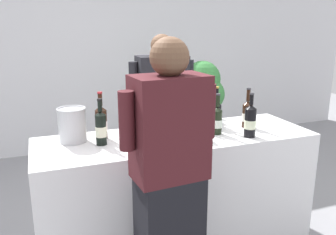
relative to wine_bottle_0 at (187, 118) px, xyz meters
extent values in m
cube|color=white|center=(-0.10, 2.55, 0.36)|extent=(8.00, 0.10, 2.80)
cube|color=white|center=(-0.10, -0.05, -0.58)|extent=(2.06, 0.67, 0.93)
cylinder|color=black|center=(0.00, 0.00, -0.02)|extent=(0.08, 0.08, 0.19)
cone|color=black|center=(0.00, 0.00, 0.08)|extent=(0.08, 0.08, 0.03)
cylinder|color=black|center=(0.00, 0.00, 0.14)|extent=(0.03, 0.03, 0.08)
cylinder|color=#333338|center=(0.00, 0.00, 0.19)|extent=(0.03, 0.03, 0.01)
cylinder|color=black|center=(0.26, 0.04, -0.02)|extent=(0.08, 0.08, 0.19)
cone|color=black|center=(0.26, 0.04, 0.09)|extent=(0.08, 0.08, 0.04)
cylinder|color=black|center=(0.26, 0.04, 0.16)|extent=(0.03, 0.03, 0.10)
cylinder|color=#B79333|center=(0.26, 0.04, 0.21)|extent=(0.03, 0.03, 0.01)
cylinder|color=silver|center=(0.26, 0.04, -0.03)|extent=(0.08, 0.08, 0.07)
cylinder|color=black|center=(-0.45, -0.01, -0.02)|extent=(0.07, 0.07, 0.20)
cone|color=black|center=(-0.45, -0.01, 0.10)|extent=(0.07, 0.07, 0.03)
cylinder|color=black|center=(-0.45, -0.01, 0.15)|extent=(0.03, 0.03, 0.09)
cylinder|color=#333338|center=(-0.45, -0.01, 0.20)|extent=(0.03, 0.03, 0.01)
cylinder|color=white|center=(-0.45, -0.01, -0.03)|extent=(0.07, 0.07, 0.06)
cylinder|color=black|center=(0.20, -0.10, -0.03)|extent=(0.07, 0.07, 0.18)
cone|color=black|center=(0.20, -0.10, 0.08)|extent=(0.07, 0.07, 0.03)
cylinder|color=black|center=(0.20, -0.10, 0.14)|extent=(0.03, 0.03, 0.09)
cylinder|color=#333338|center=(0.20, -0.10, 0.19)|extent=(0.03, 0.03, 0.01)
cylinder|color=silver|center=(0.20, -0.10, -0.04)|extent=(0.07, 0.07, 0.06)
cylinder|color=black|center=(-0.66, -0.04, -0.01)|extent=(0.07, 0.07, 0.21)
cone|color=black|center=(-0.66, -0.04, 0.11)|extent=(0.07, 0.07, 0.03)
cylinder|color=black|center=(-0.66, -0.04, 0.16)|extent=(0.03, 0.03, 0.08)
cylinder|color=black|center=(-0.66, -0.04, 0.20)|extent=(0.03, 0.03, 0.01)
cylinder|color=#E8EDCB|center=(-0.66, -0.04, -0.02)|extent=(0.08, 0.08, 0.07)
cylinder|color=black|center=(0.28, 0.13, -0.01)|extent=(0.07, 0.07, 0.20)
cone|color=black|center=(0.28, 0.13, 0.10)|extent=(0.07, 0.07, 0.03)
cylinder|color=black|center=(0.28, 0.13, 0.16)|extent=(0.03, 0.03, 0.08)
cylinder|color=maroon|center=(0.28, 0.13, 0.21)|extent=(0.03, 0.03, 0.01)
cylinder|color=white|center=(0.28, 0.13, -0.03)|extent=(0.07, 0.07, 0.07)
cylinder|color=black|center=(0.51, -0.03, -0.02)|extent=(0.08, 0.08, 0.19)
cone|color=black|center=(0.51, -0.03, 0.08)|extent=(0.08, 0.08, 0.03)
cylinder|color=black|center=(0.51, -0.03, 0.14)|extent=(0.03, 0.03, 0.09)
cylinder|color=#333338|center=(0.51, -0.03, 0.20)|extent=(0.03, 0.03, 0.01)
cylinder|color=white|center=(0.51, -0.03, -0.03)|extent=(0.08, 0.08, 0.07)
cylinder|color=black|center=(-0.20, -0.11, -0.01)|extent=(0.08, 0.08, 0.21)
cone|color=black|center=(-0.20, -0.11, 0.11)|extent=(0.08, 0.08, 0.04)
cylinder|color=black|center=(-0.20, -0.11, 0.18)|extent=(0.03, 0.03, 0.10)
cylinder|color=maroon|center=(-0.20, -0.11, 0.23)|extent=(0.04, 0.04, 0.01)
cylinder|color=black|center=(-0.63, 0.09, -0.01)|extent=(0.08, 0.08, 0.21)
cone|color=black|center=(-0.63, 0.09, 0.11)|extent=(0.08, 0.08, 0.03)
cylinder|color=black|center=(-0.63, 0.09, 0.17)|extent=(0.03, 0.03, 0.09)
cylinder|color=maroon|center=(-0.63, 0.09, 0.22)|extent=(0.04, 0.04, 0.01)
cylinder|color=silver|center=(-0.63, 0.09, -0.02)|extent=(0.09, 0.09, 0.08)
cylinder|color=black|center=(0.10, 0.04, -0.03)|extent=(0.08, 0.08, 0.18)
cone|color=black|center=(0.10, 0.04, 0.09)|extent=(0.08, 0.08, 0.04)
cylinder|color=black|center=(0.10, 0.04, 0.14)|extent=(0.03, 0.03, 0.08)
cylinder|color=maroon|center=(0.10, 0.04, 0.19)|extent=(0.03, 0.03, 0.01)
cylinder|color=black|center=(-0.12, -0.01, -0.02)|extent=(0.08, 0.08, 0.20)
cone|color=black|center=(-0.12, -0.01, 0.10)|extent=(0.08, 0.08, 0.03)
cylinder|color=black|center=(-0.12, -0.01, 0.16)|extent=(0.03, 0.03, 0.10)
cylinder|color=black|center=(-0.12, -0.01, 0.22)|extent=(0.03, 0.03, 0.01)
cylinder|color=black|center=(0.40, -0.25, -0.01)|extent=(0.08, 0.08, 0.21)
cone|color=black|center=(0.40, -0.25, 0.11)|extent=(0.08, 0.08, 0.03)
cylinder|color=black|center=(0.40, -0.25, 0.16)|extent=(0.03, 0.03, 0.08)
cylinder|color=#333338|center=(0.40, -0.25, 0.20)|extent=(0.03, 0.03, 0.01)
cylinder|color=#E2EEC5|center=(0.40, -0.25, -0.02)|extent=(0.09, 0.09, 0.06)
cylinder|color=silver|center=(0.02, -0.17, -0.12)|extent=(0.08, 0.08, 0.00)
cylinder|color=silver|center=(0.02, -0.17, -0.06)|extent=(0.01, 0.01, 0.10)
ellipsoid|color=silver|center=(0.02, -0.17, 0.03)|extent=(0.07, 0.07, 0.09)
ellipsoid|color=maroon|center=(0.02, -0.17, 0.01)|extent=(0.05, 0.05, 0.03)
cylinder|color=silver|center=(-0.84, 0.09, 0.00)|extent=(0.19, 0.19, 0.23)
torus|color=silver|center=(-0.84, 0.09, 0.12)|extent=(0.20, 0.20, 0.01)
cube|color=black|center=(0.03, 0.65, -0.60)|extent=(0.42, 0.25, 0.90)
cube|color=black|center=(0.03, 0.65, 0.13)|extent=(0.46, 0.26, 0.55)
sphere|color=brown|center=(0.03, 0.65, 0.50)|extent=(0.20, 0.20, 0.20)
cylinder|color=black|center=(0.30, 0.65, 0.20)|extent=(0.08, 0.08, 0.33)
cylinder|color=black|center=(-0.24, 0.66, 0.20)|extent=(0.08, 0.08, 0.33)
cube|color=#47191E|center=(-0.41, -0.70, 0.16)|extent=(0.41, 0.27, 0.56)
sphere|color=brown|center=(-0.41, -0.70, 0.53)|extent=(0.20, 0.20, 0.20)
cylinder|color=#47191E|center=(-0.64, -0.72, 0.23)|extent=(0.08, 0.08, 0.30)
cylinder|color=#47191E|center=(-0.17, -0.68, 0.23)|extent=(0.08, 0.08, 0.30)
cylinder|color=brown|center=(0.67, 1.22, -0.89)|extent=(0.34, 0.34, 0.32)
sphere|color=#387F3D|center=(0.71, 1.21, 0.08)|extent=(0.41, 0.41, 0.41)
sphere|color=#387F3D|center=(0.69, 1.12, 0.06)|extent=(0.30, 0.30, 0.30)
sphere|color=#387F3D|center=(0.59, 1.26, -0.17)|extent=(0.39, 0.39, 0.39)
sphere|color=#387F3D|center=(0.74, 1.14, -0.09)|extent=(0.38, 0.38, 0.38)
sphere|color=#387F3D|center=(0.67, 1.17, -0.41)|extent=(0.43, 0.43, 0.43)
cylinder|color=#4C3823|center=(0.67, 1.22, -0.43)|extent=(0.05, 0.05, 0.60)
camera|label=1|loc=(-1.04, -2.38, 0.71)|focal=38.04mm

